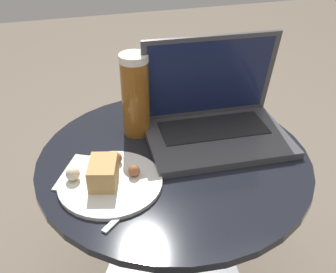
{
  "coord_description": "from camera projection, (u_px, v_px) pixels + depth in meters",
  "views": [
    {
      "loc": [
        -0.23,
        -0.74,
        1.05
      ],
      "look_at": [
        -0.02,
        -0.02,
        0.56
      ],
      "focal_mm": 42.0,
      "sensor_mm": 36.0,
      "label": 1
    }
  ],
  "objects": [
    {
      "name": "table",
      "position": [
        173.0,
        202.0,
        1.04
      ],
      "size": [
        0.66,
        0.66,
        0.49
      ],
      "color": "#9E9EA3",
      "rests_on": "ground_plane"
    },
    {
      "name": "napkin",
      "position": [
        104.0,
        176.0,
        0.88
      ],
      "size": [
        0.23,
        0.21,
        0.0
      ],
      "color": "silver",
      "rests_on": "table"
    },
    {
      "name": "laptop",
      "position": [
        214.0,
        117.0,
        1.01
      ],
      "size": [
        0.37,
        0.26,
        0.25
      ],
      "color": "#47474C",
      "rests_on": "table"
    },
    {
      "name": "beer_glass",
      "position": [
        135.0,
        95.0,
        0.99
      ],
      "size": [
        0.07,
        0.07,
        0.22
      ],
      "color": "brown",
      "rests_on": "table"
    },
    {
      "name": "snack_plate",
      "position": [
        107.0,
        178.0,
        0.86
      ],
      "size": [
        0.23,
        0.23,
        0.06
      ],
      "color": "silver",
      "rests_on": "table"
    },
    {
      "name": "fork",
      "position": [
        136.0,
        201.0,
        0.82
      ],
      "size": [
        0.14,
        0.13,
        0.01
      ],
      "color": "#B2B2B7",
      "rests_on": "table"
    }
  ]
}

